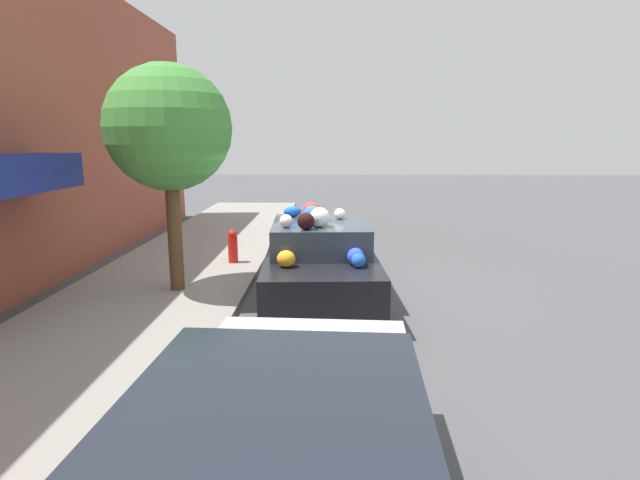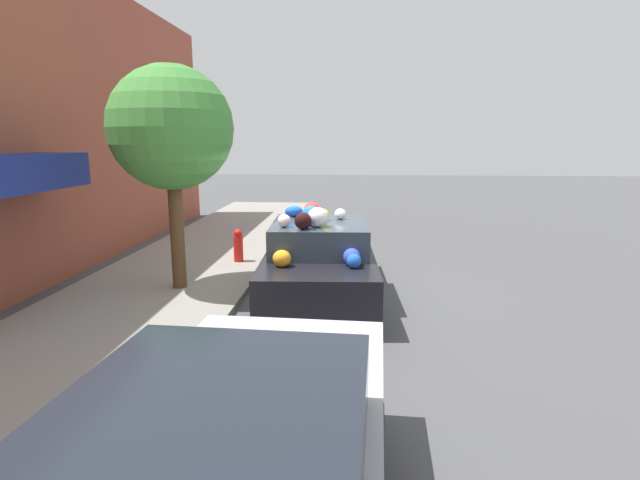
% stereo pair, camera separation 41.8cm
% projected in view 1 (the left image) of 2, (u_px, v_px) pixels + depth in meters
% --- Properties ---
extents(ground_plane, '(60.00, 60.00, 0.00)m').
position_uv_depth(ground_plane, '(310.00, 295.00, 8.69)').
color(ground_plane, '#4C4C4F').
extents(sidewalk_curb, '(24.00, 3.20, 0.11)m').
position_uv_depth(sidewalk_curb, '(156.00, 291.00, 8.74)').
color(sidewalk_curb, gray).
rests_on(sidewalk_curb, ground).
extents(building_facade, '(18.00, 1.20, 6.05)m').
position_uv_depth(building_facade, '(8.00, 120.00, 8.14)').
color(building_facade, '#9E4C38').
rests_on(building_facade, ground).
extents(street_tree, '(2.07, 2.07, 3.78)m').
position_uv_depth(street_tree, '(169.00, 129.00, 8.16)').
color(street_tree, brown).
rests_on(street_tree, sidewalk_curb).
extents(fire_hydrant, '(0.20, 0.20, 0.70)m').
position_uv_depth(fire_hydrant, '(233.00, 246.00, 10.50)').
color(fire_hydrant, red).
rests_on(fire_hydrant, sidewalk_curb).
extents(art_car, '(4.17, 1.96, 1.64)m').
position_uv_depth(art_car, '(320.00, 257.00, 8.51)').
color(art_car, black).
rests_on(art_car, ground).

